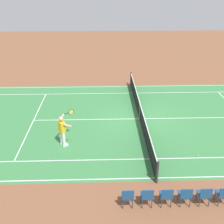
{
  "coord_description": "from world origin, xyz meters",
  "views": [
    {
      "loc": [
        2.15,
        14.83,
        7.8
      ],
      "look_at": [
        1.7,
        0.84,
        0.9
      ],
      "focal_mm": 44.38,
      "sensor_mm": 36.0,
      "label": 1
    }
  ],
  "objects_px": {
    "tennis_player_near": "(62,129)",
    "tennis_ball": "(198,155)",
    "spectator_chair_1": "(224,194)",
    "spectator_chair_3": "(185,195)",
    "spectator_chair_4": "(166,195)",
    "tennis_net": "(140,111)",
    "spectator_chair_5": "(147,196)",
    "spectator_chair_2": "(205,194)",
    "spectator_chair_6": "(128,196)"
  },
  "relations": [
    {
      "from": "tennis_player_near",
      "to": "tennis_ball",
      "type": "xyz_separation_m",
      "value": [
        -6.58,
        1.17,
        -0.9
      ]
    },
    {
      "from": "spectator_chair_1",
      "to": "spectator_chair_3",
      "type": "xyz_separation_m",
      "value": [
        1.43,
        0.0,
        0.0
      ]
    },
    {
      "from": "tennis_player_near",
      "to": "spectator_chair_4",
      "type": "xyz_separation_m",
      "value": [
        -4.34,
        4.31,
        -0.41
      ]
    },
    {
      "from": "spectator_chair_4",
      "to": "tennis_net",
      "type": "bearing_deg",
      "value": -89.16
    },
    {
      "from": "tennis_net",
      "to": "tennis_ball",
      "type": "height_order",
      "value": "tennis_net"
    },
    {
      "from": "spectator_chair_5",
      "to": "tennis_net",
      "type": "bearing_deg",
      "value": -94.92
    },
    {
      "from": "spectator_chair_3",
      "to": "tennis_ball",
      "type": "bearing_deg",
      "value": -115.75
    },
    {
      "from": "spectator_chair_1",
      "to": "spectator_chair_3",
      "type": "bearing_deg",
      "value": 0.0
    },
    {
      "from": "tennis_player_near",
      "to": "tennis_net",
      "type": "bearing_deg",
      "value": -146.74
    },
    {
      "from": "spectator_chair_2",
      "to": "tennis_net",
      "type": "bearing_deg",
      "value": -77.78
    },
    {
      "from": "tennis_player_near",
      "to": "spectator_chair_3",
      "type": "distance_m",
      "value": 6.66
    },
    {
      "from": "tennis_net",
      "to": "tennis_ball",
      "type": "xyz_separation_m",
      "value": [
        -2.34,
        3.95,
        -0.46
      ]
    },
    {
      "from": "tennis_ball",
      "to": "spectator_chair_4",
      "type": "bearing_deg",
      "value": 54.63
    },
    {
      "from": "spectator_chair_1",
      "to": "spectator_chair_5",
      "type": "height_order",
      "value": "same"
    },
    {
      "from": "spectator_chair_3",
      "to": "spectator_chair_4",
      "type": "bearing_deg",
      "value": 0.0
    },
    {
      "from": "spectator_chair_1",
      "to": "spectator_chair_2",
      "type": "distance_m",
      "value": 0.72
    },
    {
      "from": "spectator_chair_3",
      "to": "spectator_chair_4",
      "type": "distance_m",
      "value": 0.72
    },
    {
      "from": "spectator_chair_1",
      "to": "spectator_chair_4",
      "type": "bearing_deg",
      "value": 0.0
    },
    {
      "from": "tennis_ball",
      "to": "spectator_chair_6",
      "type": "xyz_separation_m",
      "value": [
        3.66,
        3.14,
        0.49
      ]
    },
    {
      "from": "spectator_chair_1",
      "to": "spectator_chair_3",
      "type": "distance_m",
      "value": 1.43
    },
    {
      "from": "spectator_chair_3",
      "to": "spectator_chair_6",
      "type": "xyz_separation_m",
      "value": [
        2.15,
        0.0,
        0.0
      ]
    },
    {
      "from": "spectator_chair_2",
      "to": "spectator_chair_5",
      "type": "relative_size",
      "value": 1.0
    },
    {
      "from": "tennis_ball",
      "to": "spectator_chair_6",
      "type": "bearing_deg",
      "value": 40.64
    },
    {
      "from": "tennis_player_near",
      "to": "spectator_chair_6",
      "type": "height_order",
      "value": "tennis_player_near"
    },
    {
      "from": "spectator_chair_4",
      "to": "spectator_chair_5",
      "type": "bearing_deg",
      "value": 0.0
    },
    {
      "from": "spectator_chair_1",
      "to": "spectator_chair_5",
      "type": "xyz_separation_m",
      "value": [
        2.86,
        0.0,
        0.0
      ]
    },
    {
      "from": "spectator_chair_1",
      "to": "spectator_chair_4",
      "type": "relative_size",
      "value": 1.0
    },
    {
      "from": "spectator_chair_4",
      "to": "spectator_chair_6",
      "type": "bearing_deg",
      "value": 0.0
    },
    {
      "from": "tennis_net",
      "to": "tennis_player_near",
      "type": "xyz_separation_m",
      "value": [
        4.24,
        2.78,
        0.44
      ]
    },
    {
      "from": "spectator_chair_6",
      "to": "tennis_ball",
      "type": "bearing_deg",
      "value": -139.36
    },
    {
      "from": "tennis_player_near",
      "to": "spectator_chair_3",
      "type": "relative_size",
      "value": 1.93
    },
    {
      "from": "spectator_chair_4",
      "to": "spectator_chair_5",
      "type": "distance_m",
      "value": 0.72
    },
    {
      "from": "tennis_ball",
      "to": "spectator_chair_4",
      "type": "height_order",
      "value": "spectator_chair_4"
    },
    {
      "from": "spectator_chair_6",
      "to": "spectator_chair_2",
      "type": "bearing_deg",
      "value": 180.0
    },
    {
      "from": "tennis_ball",
      "to": "spectator_chair_1",
      "type": "bearing_deg",
      "value": 88.45
    },
    {
      "from": "spectator_chair_2",
      "to": "spectator_chair_5",
      "type": "xyz_separation_m",
      "value": [
        2.15,
        0.0,
        0.0
      ]
    },
    {
      "from": "tennis_ball",
      "to": "spectator_chair_2",
      "type": "relative_size",
      "value": 0.08
    },
    {
      "from": "tennis_ball",
      "to": "spectator_chair_3",
      "type": "xyz_separation_m",
      "value": [
        1.52,
        3.14,
        0.49
      ]
    },
    {
      "from": "spectator_chair_2",
      "to": "spectator_chair_3",
      "type": "xyz_separation_m",
      "value": [
        0.72,
        0.0,
        0.0
      ]
    },
    {
      "from": "spectator_chair_2",
      "to": "spectator_chair_4",
      "type": "xyz_separation_m",
      "value": [
        1.43,
        0.0,
        0.0
      ]
    },
    {
      "from": "tennis_player_near",
      "to": "spectator_chair_5",
      "type": "xyz_separation_m",
      "value": [
        -3.63,
        4.31,
        -0.41
      ]
    },
    {
      "from": "tennis_player_near",
      "to": "spectator_chair_6",
      "type": "bearing_deg",
      "value": 124.03
    },
    {
      "from": "tennis_player_near",
      "to": "tennis_ball",
      "type": "relative_size",
      "value": 25.71
    },
    {
      "from": "spectator_chair_2",
      "to": "spectator_chair_3",
      "type": "relative_size",
      "value": 1.0
    },
    {
      "from": "tennis_player_near",
      "to": "spectator_chair_2",
      "type": "height_order",
      "value": "tennis_player_near"
    },
    {
      "from": "tennis_net",
      "to": "tennis_player_near",
      "type": "bearing_deg",
      "value": 33.26
    },
    {
      "from": "spectator_chair_1",
      "to": "tennis_net",
      "type": "bearing_deg",
      "value": -72.39
    },
    {
      "from": "spectator_chair_2",
      "to": "spectator_chair_4",
      "type": "height_order",
      "value": "same"
    },
    {
      "from": "spectator_chair_2",
      "to": "tennis_player_near",
      "type": "bearing_deg",
      "value": -36.76
    },
    {
      "from": "tennis_player_near",
      "to": "spectator_chair_3",
      "type": "bearing_deg",
      "value": 139.55
    }
  ]
}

